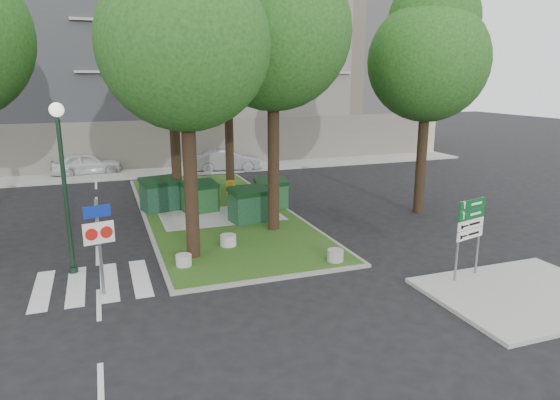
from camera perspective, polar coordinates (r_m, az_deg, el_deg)
name	(u,v)px	position (r m, az deg, el deg)	size (l,w,h in m)	color
ground	(260,281)	(14.93, -2.28, -9.28)	(120.00, 120.00, 0.00)	black
median_island	(216,212)	(22.36, -7.33, -1.32)	(6.00, 16.00, 0.12)	#274B15
median_kerb	(216,212)	(22.36, -7.33, -1.34)	(6.30, 16.30, 0.10)	gray
sidewalk_corner	(525,295)	(15.45, 26.17, -9.70)	(5.00, 4.00, 0.12)	#999993
building_sidewalk	(171,172)	(32.39, -12.34, 3.18)	(42.00, 3.00, 0.12)	#999993
zebra_crossing	(125,280)	(15.73, -17.30, -8.67)	(5.00, 3.00, 0.01)	silver
apartment_building	(151,48)	(39.37, -14.54, 16.51)	(41.00, 12.00, 16.00)	tan
tree_median_near_left	(187,27)	(15.96, -10.64, 18.86)	(5.20, 5.20, 10.53)	black
tree_median_near_right	(275,16)	(18.84, -0.59, 20.31)	(5.60, 5.60, 11.46)	black
tree_median_mid	(172,50)	(22.42, -12.19, 16.40)	(4.80, 4.80, 9.99)	black
tree_median_far	(228,26)	(26.08, -5.96, 19.17)	(5.80, 5.80, 11.93)	black
tree_street_right	(430,50)	(22.49, 16.75, 16.13)	(5.00, 5.00, 10.06)	black
dumpster_a	(160,194)	(22.67, -13.53, 0.62)	(1.81, 1.47, 1.48)	#0E331F
dumpster_b	(200,197)	(22.11, -9.15, 0.37)	(1.64, 1.29, 1.38)	#134219
dumpster_c	(249,205)	(20.37, -3.53, -0.55)	(1.71, 1.33, 1.44)	#10361D
dumpster_d	(271,193)	(22.60, -1.04, 0.79)	(1.53, 1.14, 1.34)	#14421F
bollard_left	(184,260)	(16.00, -10.95, -6.77)	(0.50, 0.50, 0.35)	#A9ABA5
bollard_right	(335,255)	(16.20, 6.34, -6.30)	(0.52, 0.52, 0.37)	gray
bollard_mid	(228,240)	(17.59, -5.94, -4.60)	(0.55, 0.55, 0.40)	#AAABA5
litter_bin	(231,188)	(24.87, -5.65, 1.32)	(0.44, 0.44, 0.76)	gold
street_lamp	(63,169)	(15.97, -23.58, 3.28)	(0.41, 0.41, 5.17)	black
traffic_sign_pole	(99,234)	(14.31, -20.02, -3.72)	(0.81, 0.22, 2.72)	slate
directional_sign	(470,226)	(15.43, 20.86, -2.79)	(1.15, 0.35, 2.36)	slate
car_white	(86,164)	(33.01, -21.28, 3.89)	(1.66, 4.13, 1.41)	silver
car_silver	(227,160)	(32.21, -6.03, 4.53)	(1.48, 4.25, 1.40)	#98999F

